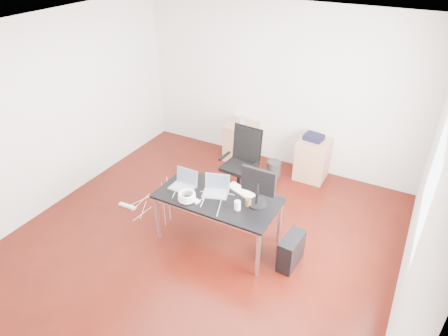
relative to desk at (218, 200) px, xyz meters
The scene contains 18 objects.
room_shell 0.74m from the desk, 163.42° to the right, with size 5.00×5.00×5.00m.
desk is the anchor object (origin of this frame).
office_chair 1.26m from the desk, 101.34° to the left, with size 0.51×0.53×1.08m.
filing_cabinet_left 2.33m from the desk, 108.66° to the left, with size 0.50×0.50×0.70m, color #A36F51.
filing_cabinet_right 2.30m from the desk, 74.05° to the left, with size 0.50×0.50×0.70m, color #A36F51.
pc_tower 1.14m from the desk, ahead, with size 0.20×0.45×0.44m, color black.
wastebasket 1.99m from the desk, 88.60° to the left, with size 0.24×0.24×0.28m, color black.
power_strip 1.74m from the desk, behind, with size 0.30×0.06×0.04m, color white.
laptop_left 0.53m from the desk, behind, with size 0.33×0.25×0.23m.
laptop_right 0.15m from the desk, 132.15° to the left, with size 0.39×0.34×0.23m.
monitor 0.62m from the desk, 13.16° to the left, with size 0.45×0.26×0.51m.
keyboard 0.34m from the desk, 50.87° to the left, with size 0.44×0.14×0.02m, color white.
cup_white 0.38m from the desk, 17.89° to the right, with size 0.08×0.08×0.12m, color white.
cup_brown 0.44m from the desk, ahead, with size 0.08×0.08×0.10m, color #503A1B.
cable_coil 0.41m from the desk, 143.06° to the right, with size 0.24×0.24×0.11m.
power_adapter 0.30m from the desk, 128.96° to the right, with size 0.07×0.07×0.03m, color white.
speaker 2.25m from the desk, 107.70° to the left, with size 0.09×0.08×0.18m, color #9E9E9E.
navy_garment 2.30m from the desk, 75.19° to the left, with size 0.30×0.24×0.09m, color black.
Camera 1 is at (2.26, -3.64, 3.77)m, focal length 32.00 mm.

